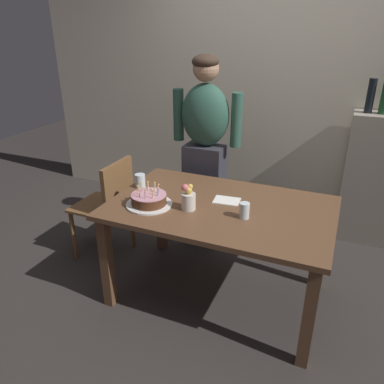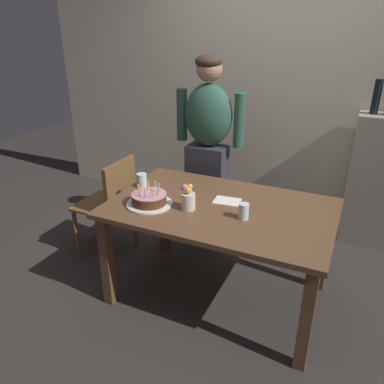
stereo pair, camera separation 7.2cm
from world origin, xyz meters
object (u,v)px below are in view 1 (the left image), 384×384
(water_glass_near, at_px, (244,210))
(flower_vase, at_px, (188,199))
(person_man_bearded, at_px, (205,151))
(water_glass_far, at_px, (140,181))
(birthday_cake, at_px, (149,200))
(dining_chair, at_px, (109,201))
(napkin_stack, at_px, (227,201))

(water_glass_near, distance_m, flower_vase, 0.38)
(flower_vase, xyz_separation_m, person_man_bearded, (-0.21, 0.85, 0.06))
(water_glass_far, relative_size, person_man_bearded, 0.06)
(birthday_cake, distance_m, dining_chair, 0.71)
(birthday_cake, bearing_deg, dining_chair, 150.15)
(napkin_stack, height_order, person_man_bearded, person_man_bearded)
(napkin_stack, relative_size, person_man_bearded, 0.11)
(water_glass_near, height_order, napkin_stack, water_glass_near)
(water_glass_near, bearing_deg, flower_vase, -175.90)
(birthday_cake, xyz_separation_m, person_man_bearded, (0.05, 0.90, 0.10))
(person_man_bearded, bearing_deg, birthday_cake, 86.55)
(water_glass_far, height_order, napkin_stack, water_glass_far)
(birthday_cake, xyz_separation_m, dining_chair, (-0.57, 0.33, -0.26))
(water_glass_far, height_order, flower_vase, flower_vase)
(napkin_stack, xyz_separation_m, dining_chair, (-1.04, 0.06, -0.23))
(water_glass_near, height_order, water_glass_far, same)
(water_glass_near, xyz_separation_m, water_glass_far, (-0.86, 0.17, -0.00))
(water_glass_far, bearing_deg, person_man_bearded, 67.43)
(birthday_cake, bearing_deg, person_man_bearded, 86.55)
(flower_vase, bearing_deg, napkin_stack, 47.72)
(dining_chair, bearing_deg, napkin_stack, 86.57)
(birthday_cake, relative_size, water_glass_near, 3.05)
(water_glass_near, distance_m, water_glass_far, 0.88)
(water_glass_far, bearing_deg, birthday_cake, -49.39)
(water_glass_near, relative_size, dining_chair, 0.12)
(flower_vase, bearing_deg, water_glass_near, 4.10)
(water_glass_far, xyz_separation_m, flower_vase, (0.48, -0.20, 0.03))
(water_glass_far, bearing_deg, napkin_stack, 1.42)
(birthday_cake, bearing_deg, water_glass_far, 130.61)
(napkin_stack, bearing_deg, water_glass_near, -46.75)
(flower_vase, relative_size, dining_chair, 0.21)
(dining_chair, bearing_deg, water_glass_near, 78.31)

